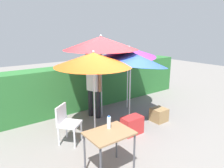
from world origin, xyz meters
The scene contains 12 objects.
ground_plane centered at (0.00, 0.00, 0.00)m, with size 24.00×24.00×0.00m, color gray.
hedge_row centered at (0.00, 1.83, 0.70)m, with size 8.00×0.70×1.41m, color #2D7033.
umbrella_rainbow centered at (0.49, 0.16, 1.78)m, with size 2.10×2.07×2.12m.
umbrella_orange centered at (-0.74, 0.01, 1.86)m, with size 1.80×1.80×2.06m.
umbrella_yellow centered at (-0.04, 0.75, 2.16)m, with size 2.06×2.06×2.39m.
umbrella_navy centered at (1.07, 0.88, 1.84)m, with size 1.75×1.74×2.09m.
person_vendor centered at (-0.21, 0.90, 0.93)m, with size 0.33×0.55×1.88m.
chair_plastic centered at (-1.47, 0.03, 0.51)m, with size 0.62×0.62×0.89m.
cooler_box centered at (-0.01, -0.55, 0.22)m, with size 0.52×0.32×0.44m, color red.
crate_cardboard centered at (1.10, -0.45, 0.19)m, with size 0.40×0.39×0.37m, color #9E7A4C.
folding_table centered at (-1.29, -1.37, 0.68)m, with size 0.80×0.60×0.78m.
bottle_water centered at (-1.21, -1.23, 0.90)m, with size 0.07×0.07×0.24m.
Camera 1 is at (-3.18, -3.99, 2.50)m, focal length 32.89 mm.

